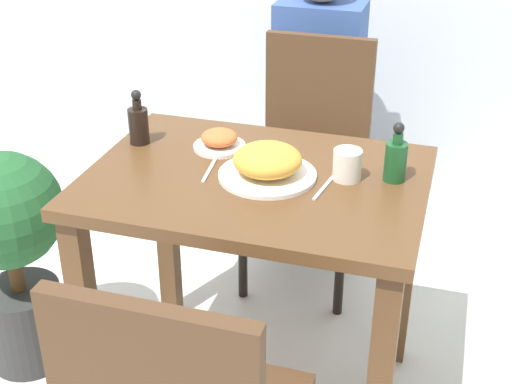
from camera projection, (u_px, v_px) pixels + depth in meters
The scene contains 11 objects.
dining_table at pixel (256, 221), 1.97m from camera, with size 0.90×0.66×0.75m.
chair_far at pixel (310, 148), 2.62m from camera, with size 0.42×0.42×0.91m.
food_plate at pixel (267, 164), 1.87m from camera, with size 0.26×0.26×0.09m.
side_plate at pixel (219, 141), 2.04m from camera, with size 0.15×0.15×0.06m.
drink_cup at pixel (347, 165), 1.87m from camera, with size 0.08×0.08×0.08m.
sauce_bottle at pixel (138, 123), 2.06m from camera, with size 0.06×0.06×0.16m.
condiment_bottle at pixel (396, 159), 1.85m from camera, with size 0.06×0.06×0.16m.
fork_utensil at pixel (210, 169), 1.93m from camera, with size 0.03×0.16×0.00m.
spoon_utensil at pixel (326, 185), 1.85m from camera, with size 0.04×0.18×0.00m.
potted_plant_left at pixel (10, 244), 2.18m from camera, with size 0.36×0.36×0.74m.
person_figure at pixel (318, 98), 2.90m from camera, with size 0.34×0.22×1.17m.
Camera 1 is at (0.49, -1.62, 1.61)m, focal length 50.00 mm.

